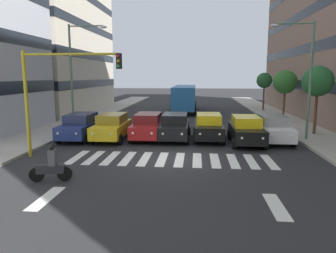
{
  "coord_description": "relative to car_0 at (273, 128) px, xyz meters",
  "views": [
    {
      "loc": [
        -1.26,
        15.48,
        4.25
      ],
      "look_at": [
        0.5,
        -3.91,
        1.07
      ],
      "focal_mm": 33.4,
      "sensor_mm": 36.0,
      "label": 1
    }
  ],
  "objects": [
    {
      "name": "car_2",
      "position": [
        4.12,
        -0.27,
        0.0
      ],
      "size": [
        2.02,
        4.44,
        1.72
      ],
      "color": "black",
      "rests_on": "ground_plane"
    },
    {
      "name": "car_6",
      "position": [
        12.71,
        0.32,
        0.0
      ],
      "size": [
        2.02,
        4.44,
        1.72
      ],
      "color": "navy",
      "rests_on": "ground_plane"
    },
    {
      "name": "lane_arrow_0",
      "position": [
        2.28,
        10.43,
        -0.88
      ],
      "size": [
        0.5,
        2.2,
        0.01
      ],
      "primitive_type": "cube",
      "color": "silver",
      "rests_on": "ground_plane"
    },
    {
      "name": "street_lamp_left",
      "position": [
        -1.83,
        -0.39,
        3.78
      ],
      "size": [
        2.75,
        0.28,
        7.44
      ],
      "color": "#4C6B56",
      "rests_on": "sidewalk_left"
    },
    {
      "name": "street_lamp_right",
      "position": [
        14.24,
        -3.45,
        4.08
      ],
      "size": [
        3.05,
        0.28,
        7.95
      ],
      "color": "#4C6B56",
      "rests_on": "sidewalk_right"
    },
    {
      "name": "traffic_light_gantry",
      "position": [
        12.19,
        5.03,
        2.87
      ],
      "size": [
        5.13,
        0.36,
        5.5
      ],
      "color": "#AD991E",
      "rests_on": "ground_plane"
    },
    {
      "name": "street_tree_2",
      "position": [
        -3.41,
        -10.31,
        2.75
      ],
      "size": [
        2.22,
        2.22,
        4.62
      ],
      "color": "#513823",
      "rests_on": "sidewalk_left"
    },
    {
      "name": "building_right_block_0",
      "position": [
        22.8,
        -16.93,
        7.32
      ],
      "size": [
        10.59,
        19.33,
        16.42
      ],
      "color": "beige",
      "rests_on": "ground_plane"
    },
    {
      "name": "car_4",
      "position": [
        8.2,
        -0.18,
        0.0
      ],
      "size": [
        2.02,
        4.44,
        1.72
      ],
      "color": "maroon",
      "rests_on": "ground_plane"
    },
    {
      "name": "car_5",
      "position": [
        10.55,
        0.27,
        0.0
      ],
      "size": [
        2.02,
        4.44,
        1.72
      ],
      "color": "gold",
      "rests_on": "ground_plane"
    },
    {
      "name": "car_1",
      "position": [
        1.81,
        0.77,
        0.0
      ],
      "size": [
        2.02,
        4.44,
        1.72
      ],
      "color": "black",
      "rests_on": "ground_plane"
    },
    {
      "name": "car_0",
      "position": [
        0.0,
        0.0,
        0.0
      ],
      "size": [
        2.02,
        4.44,
        1.72
      ],
      "color": "silver",
      "rests_on": "ground_plane"
    },
    {
      "name": "ground_plane",
      "position": [
        6.22,
        4.93,
        -0.89
      ],
      "size": [
        180.0,
        180.0,
        0.0
      ],
      "primitive_type": "plane",
      "color": "#262628"
    },
    {
      "name": "motorcycle_with_rider",
      "position": [
        10.76,
        8.72,
        -0.24
      ],
      "size": [
        1.69,
        0.45,
        1.57
      ],
      "color": "black",
      "rests_on": "ground_plane"
    },
    {
      "name": "street_tree_3",
      "position": [
        -3.07,
        -17.93,
        2.75
      ],
      "size": [
        1.83,
        1.83,
        4.44
      ],
      "color": "#513823",
      "rests_on": "sidewalk_left"
    },
    {
      "name": "bus_behind_traffic",
      "position": [
        6.36,
        -17.01,
        0.97
      ],
      "size": [
        2.78,
        10.5,
        3.0
      ],
      "color": "#286BAD",
      "rests_on": "ground_plane"
    },
    {
      "name": "car_3",
      "position": [
        6.36,
        -0.12,
        0.0
      ],
      "size": [
        2.02,
        4.44,
        1.72
      ],
      "color": "black",
      "rests_on": "ground_plane"
    },
    {
      "name": "street_tree_1",
      "position": [
        -3.46,
        -2.39,
        2.95
      ],
      "size": [
        2.12,
        2.12,
        4.77
      ],
      "color": "#513823",
      "rests_on": "sidewalk_left"
    },
    {
      "name": "crosswalk_markings",
      "position": [
        6.22,
        4.93,
        -0.88
      ],
      "size": [
        10.35,
        2.8,
        0.01
      ],
      "color": "silver",
      "rests_on": "ground_plane"
    },
    {
      "name": "lane_arrow_1",
      "position": [
        10.16,
        10.43,
        -0.88
      ],
      "size": [
        0.5,
        2.2,
        0.01
      ],
      "primitive_type": "cube",
      "color": "silver",
      "rests_on": "ground_plane"
    }
  ]
}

